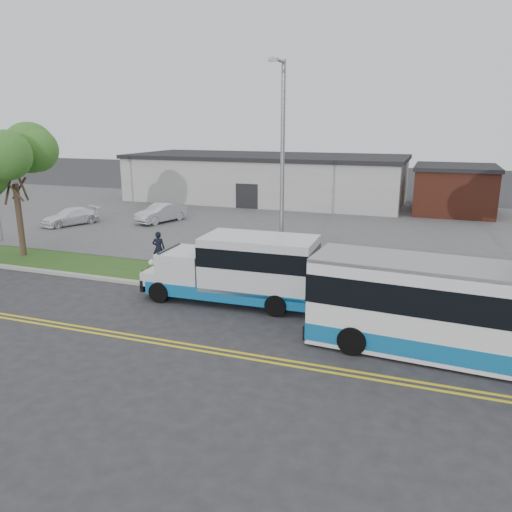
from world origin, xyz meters
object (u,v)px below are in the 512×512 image
at_px(pedestrian, 159,248).
at_px(parked_car_a, 161,213).
at_px(streetlight_near, 282,170).
at_px(shuttle_bus, 243,267).
at_px(transit_bus, 486,315).
at_px(parked_car_b, 70,217).
at_px(tree_west, 13,163).

distance_m(pedestrian, parked_car_a, 11.70).
bearing_deg(streetlight_near, shuttle_bus, -114.73).
bearing_deg(transit_bus, shuttle_bus, 168.67).
bearing_deg(parked_car_a, shuttle_bus, -32.14).
xyz_separation_m(shuttle_bus, parked_car_a, (-11.77, 13.52, -0.72)).
xyz_separation_m(streetlight_near, parked_car_b, (-18.31, 8.31, -4.54)).
bearing_deg(parked_car_b, tree_west, -42.69).
height_order(tree_west, pedestrian, tree_west).
bearing_deg(parked_car_b, pedestrian, -7.25).
relative_size(pedestrian, parked_car_a, 0.42).
bearing_deg(streetlight_near, pedestrian, 169.55).
xyz_separation_m(pedestrian, parked_car_a, (-5.84, 10.14, -0.20)).
height_order(tree_west, shuttle_bus, tree_west).
relative_size(streetlight_near, shuttle_bus, 1.29).
bearing_deg(streetlight_near, parked_car_a, 138.14).
xyz_separation_m(streetlight_near, parked_car_a, (-12.74, 11.41, -4.45)).
distance_m(tree_west, shuttle_bus, 14.72).
bearing_deg(pedestrian, transit_bus, 142.20).
bearing_deg(shuttle_bus, transit_bus, -17.14).
xyz_separation_m(pedestrian, parked_car_b, (-11.41, 7.04, -0.28)).
xyz_separation_m(parked_car_a, parked_car_b, (-5.57, -3.10, -0.09)).
xyz_separation_m(transit_bus, pedestrian, (-14.83, 5.80, -0.54)).
xyz_separation_m(tree_west, transit_bus, (22.93, -5.00, -3.61)).
bearing_deg(tree_west, pedestrian, 5.64).
bearing_deg(shuttle_bus, pedestrian, 148.45).
bearing_deg(parked_car_b, streetlight_near, 0.01).
distance_m(streetlight_near, parked_car_b, 20.61).
height_order(streetlight_near, pedestrian, streetlight_near).
height_order(streetlight_near, parked_car_a, streetlight_near).
distance_m(streetlight_near, pedestrian, 8.21).
relative_size(tree_west, transit_bus, 0.63).
distance_m(streetlight_near, transit_bus, 9.86).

